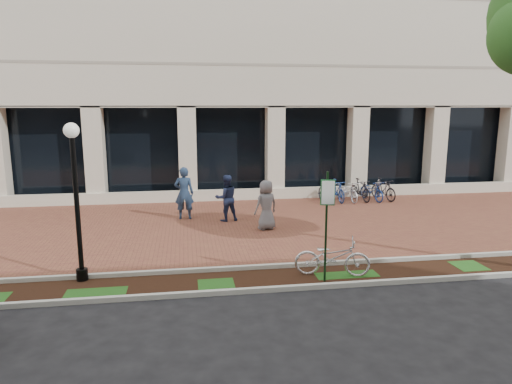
{
  "coord_description": "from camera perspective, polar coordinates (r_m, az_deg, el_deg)",
  "views": [
    {
      "loc": [
        -2.09,
        -15.79,
        4.26
      ],
      "look_at": [
        0.24,
        -0.8,
        1.37
      ],
      "focal_mm": 32.0,
      "sensor_mm": 36.0,
      "label": 1
    }
  ],
  "objects": [
    {
      "name": "locked_bicycle",
      "position": [
        11.76,
        9.51,
        -8.02
      ],
      "size": [
        2.0,
        1.14,
        1.0
      ],
      "primitive_type": "imported",
      "rotation": [
        0.0,
        0.0,
        1.3
      ],
      "color": "silver",
      "rests_on": "ground"
    },
    {
      "name": "pedestrian_right",
      "position": [
        15.75,
        1.28,
        -1.64
      ],
      "size": [
        1.0,
        0.84,
        1.74
      ],
      "primitive_type": "imported",
      "rotation": [
        0.0,
        0.0,
        3.54
      ],
      "color": "#5C5C61",
      "rests_on": "ground"
    },
    {
      "name": "planting_strip",
      "position": [
        11.56,
        2.25,
        -10.81
      ],
      "size": [
        40.0,
        1.5,
        0.01
      ],
      "primitive_type": "cube",
      "color": "black",
      "rests_on": "ground"
    },
    {
      "name": "brick_plaza",
      "position": [
        16.49,
        -1.24,
        -4.16
      ],
      "size": [
        40.0,
        9.0,
        0.01
      ],
      "primitive_type": "cube",
      "color": "brown",
      "rests_on": "ground"
    },
    {
      "name": "curb_street_side",
      "position": [
        10.86,
        3.03,
        -11.98
      ],
      "size": [
        40.0,
        0.12,
        0.12
      ],
      "primitive_type": "cube",
      "color": "#B7B8AD",
      "rests_on": "ground"
    },
    {
      "name": "lamppost",
      "position": [
        11.68,
        -21.57,
        -0.16
      ],
      "size": [
        0.36,
        0.36,
        3.86
      ],
      "color": "black",
      "rests_on": "ground"
    },
    {
      "name": "pedestrian_mid",
      "position": [
        16.95,
        -3.72,
        -0.76
      ],
      "size": [
        0.96,
        0.81,
        1.74
      ],
      "primitive_type": "imported",
      "rotation": [
        0.0,
        0.0,
        3.33
      ],
      "color": "#1C2648",
      "rests_on": "ground"
    },
    {
      "name": "ground",
      "position": [
        16.49,
        -1.24,
        -4.18
      ],
      "size": [
        120.0,
        120.0,
        0.0
      ],
      "primitive_type": "plane",
      "color": "black",
      "rests_on": "ground"
    },
    {
      "name": "bike_rack_cluster",
      "position": [
        21.0,
        12.15,
        0.16
      ],
      "size": [
        3.52,
        1.8,
        1.0
      ],
      "rotation": [
        0.0,
        0.0,
        0.13
      ],
      "color": "black",
      "rests_on": "ground"
    },
    {
      "name": "parking_sign",
      "position": [
        11.0,
        8.82,
        -2.74
      ],
      "size": [
        0.34,
        0.07,
        2.73
      ],
      "rotation": [
        0.0,
        0.0,
        -0.22
      ],
      "color": "#123216",
      "rests_on": "ground"
    },
    {
      "name": "bollard",
      "position": [
        22.02,
        15.07,
        0.45
      ],
      "size": [
        0.12,
        0.12,
        0.88
      ],
      "color": "#B1B1B6",
      "rests_on": "ground"
    },
    {
      "name": "curb_plaza_side",
      "position": [
        12.23,
        1.58,
        -9.3
      ],
      "size": [
        40.0,
        0.12,
        0.12
      ],
      "primitive_type": "cube",
      "color": "#B7B8AD",
      "rests_on": "ground"
    },
    {
      "name": "pedestrian_left",
      "position": [
        17.4,
        -8.98,
        -0.14
      ],
      "size": [
        0.76,
        0.53,
        2.0
      ],
      "primitive_type": "imported",
      "rotation": [
        0.0,
        0.0,
        3.06
      ],
      "color": "#1F324E",
      "rests_on": "ground"
    }
  ]
}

